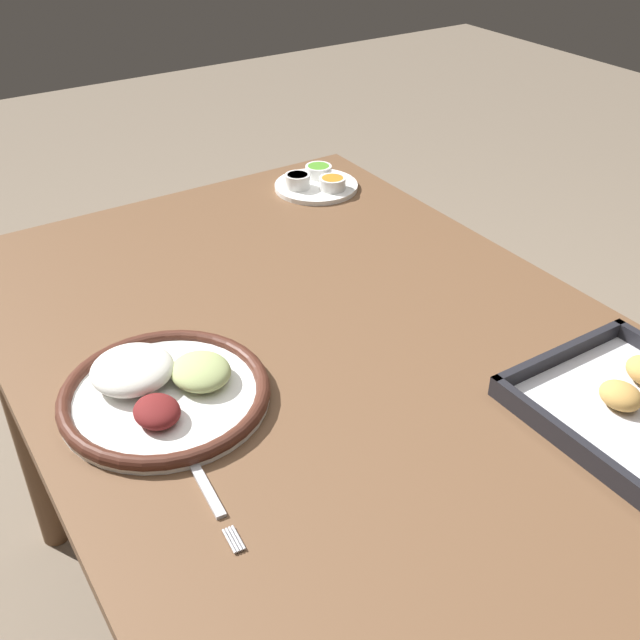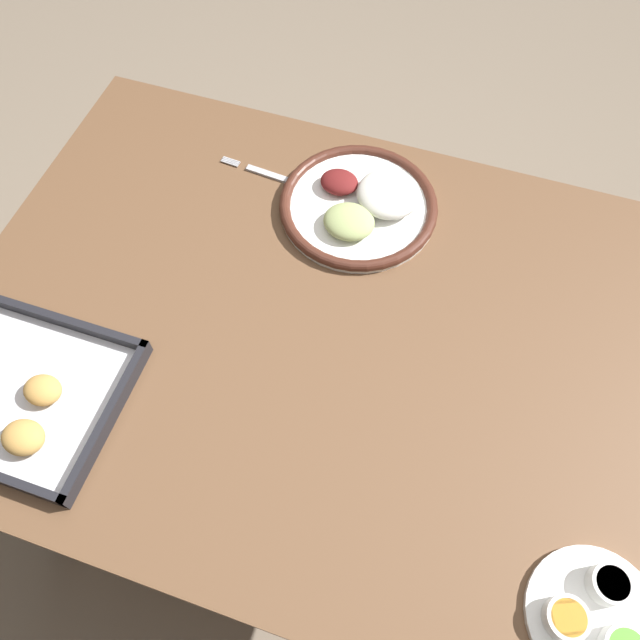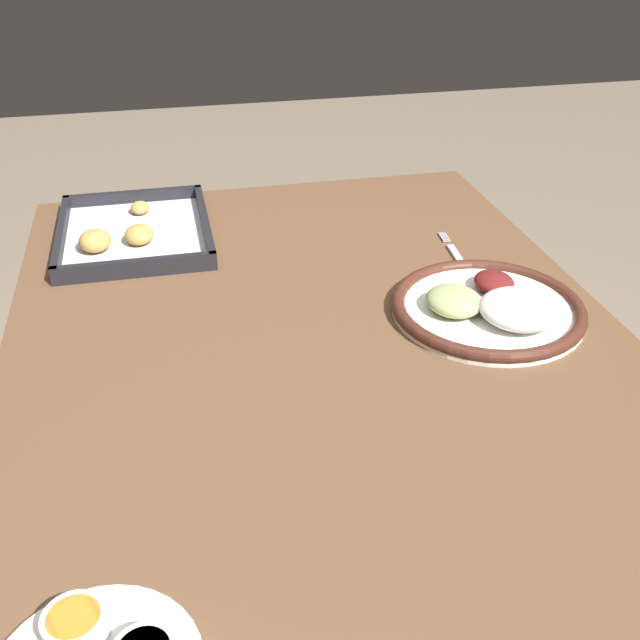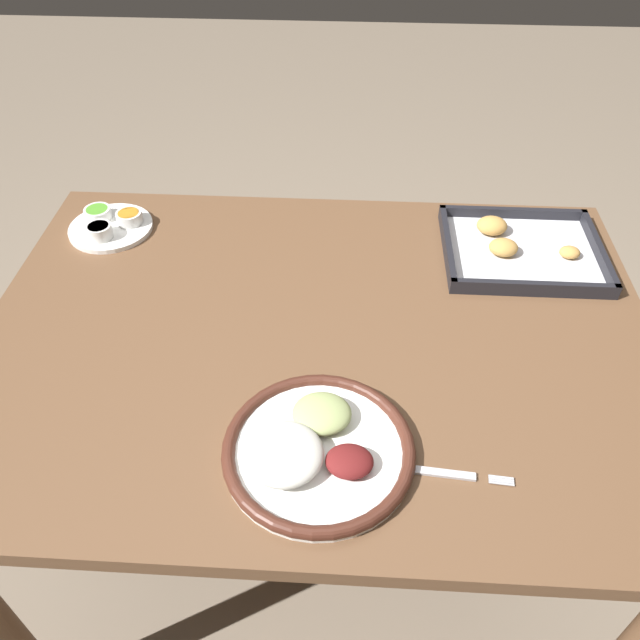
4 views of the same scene
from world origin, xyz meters
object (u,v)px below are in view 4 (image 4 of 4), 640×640
Objects in this scene: fork at (437,473)px; saucer_plate at (110,224)px; dinner_plate at (315,448)px; baking_tray at (517,248)px.

fork is 0.85m from saucer_plate.
fork is (0.17, -0.02, -0.01)m from dinner_plate.
dinner_plate reaches higher than fork.
saucer_plate is 0.84m from baking_tray.
fork is at bearing -110.81° from baking_tray.
saucer_plate is at bearing 130.86° from dinner_plate.
baking_tray is (0.20, 0.53, 0.01)m from fork.
fork is 0.62× the size of baking_tray.
fork is 1.11× the size of saucer_plate.
dinner_plate is 0.63m from baking_tray.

